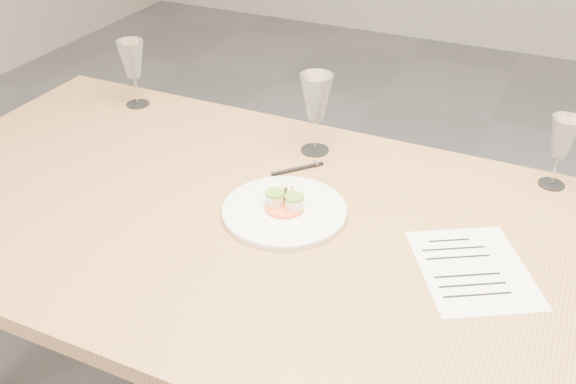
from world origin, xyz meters
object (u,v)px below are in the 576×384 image
at_px(wine_glass_1, 316,99).
at_px(wine_glass_2, 563,139).
at_px(dining_table, 359,268).
at_px(wine_glass_0, 132,61).
at_px(ballpoint_pen, 298,169).
at_px(recipe_sheet, 473,269).
at_px(dinner_plate, 285,210).

height_order(wine_glass_1, wine_glass_2, wine_glass_1).
height_order(dining_table, wine_glass_0, wine_glass_0).
bearing_deg(wine_glass_2, wine_glass_0, -177.89).
height_order(ballpoint_pen, wine_glass_1, wine_glass_1).
xyz_separation_m(recipe_sheet, wine_glass_0, (-1.12, 0.37, 0.14)).
height_order(dining_table, wine_glass_2, wine_glass_2).
bearing_deg(wine_glass_2, wine_glass_1, -171.89).
relative_size(ballpoint_pen, wine_glass_0, 0.56).
height_order(dinner_plate, recipe_sheet, dinner_plate).
xyz_separation_m(ballpoint_pen, wine_glass_0, (-0.62, 0.16, 0.14)).
bearing_deg(ballpoint_pen, dinner_plate, -122.72).
bearing_deg(dinner_plate, wine_glass_2, 35.66).
relative_size(recipe_sheet, wine_glass_2, 1.89).
distance_m(wine_glass_0, wine_glass_2, 1.23).
bearing_deg(dining_table, wine_glass_1, 126.22).
xyz_separation_m(dining_table, wine_glass_2, (0.35, 0.43, 0.20)).
bearing_deg(wine_glass_0, dining_table, -23.97).
relative_size(dinner_plate, ballpoint_pen, 2.52).
distance_m(recipe_sheet, wine_glass_1, 0.62).
bearing_deg(wine_glass_2, dining_table, -129.27).
distance_m(dinner_plate, wine_glass_1, 0.35).
height_order(recipe_sheet, wine_glass_1, wine_glass_1).
distance_m(ballpoint_pen, wine_glass_0, 0.66).
xyz_separation_m(dining_table, dinner_plate, (-0.20, 0.04, 0.08)).
height_order(dining_table, ballpoint_pen, ballpoint_pen).
bearing_deg(wine_glass_1, dinner_plate, -80.22).
xyz_separation_m(wine_glass_0, wine_glass_1, (0.62, -0.04, 0.01)).
relative_size(wine_glass_0, wine_glass_1, 0.93).
relative_size(dining_table, recipe_sheet, 6.82).
bearing_deg(wine_glass_0, recipe_sheet, -18.37).
bearing_deg(dinner_plate, wine_glass_1, 99.78).
relative_size(ballpoint_pen, wine_glass_2, 0.62).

